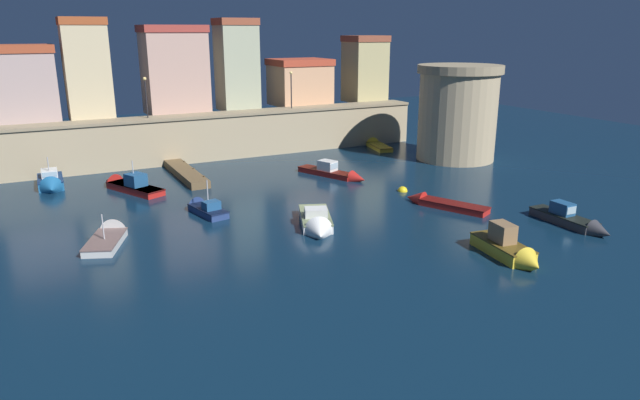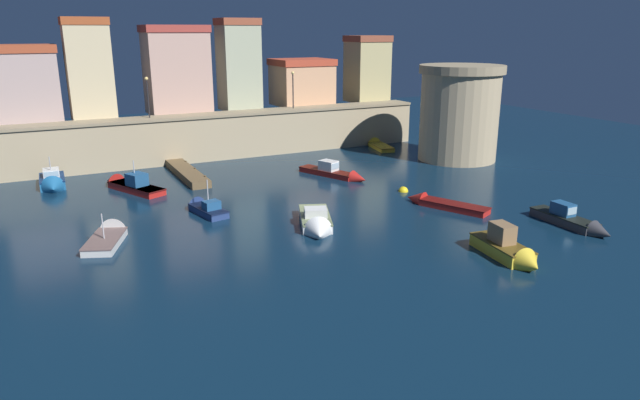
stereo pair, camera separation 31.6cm
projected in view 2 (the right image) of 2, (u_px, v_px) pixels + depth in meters
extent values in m
plane|color=#0C2338|center=(313.00, 211.00, 41.11)|extent=(113.15, 113.15, 0.00)
cube|color=tan|center=(224.00, 136.00, 57.78)|extent=(43.43, 2.75, 4.27)
cube|color=gray|center=(223.00, 114.00, 57.14)|extent=(43.43, 3.05, 0.24)
cube|color=#B29892|center=(23.00, 88.00, 51.77)|extent=(5.93, 4.47, 6.24)
cube|color=#A84628|center=(18.00, 49.00, 50.78)|extent=(6.16, 4.64, 0.70)
cube|color=beige|center=(90.00, 73.00, 53.31)|extent=(3.93, 3.06, 8.61)
cube|color=#A54A25|center=(84.00, 21.00, 51.98)|extent=(4.09, 3.18, 0.70)
cube|color=tan|center=(177.00, 73.00, 57.65)|extent=(5.98, 4.55, 7.95)
cube|color=#A53B32|center=(174.00, 29.00, 56.42)|extent=(6.22, 4.73, 0.70)
cube|color=#A9AE8D|center=(239.00, 68.00, 59.92)|extent=(3.87, 3.55, 8.64)
cube|color=#97482F|center=(237.00, 22.00, 58.59)|extent=(4.02, 3.69, 0.70)
cube|color=tan|center=(302.00, 85.00, 64.54)|extent=(6.02, 5.14, 4.39)
cube|color=#B6402A|center=(302.00, 62.00, 63.81)|extent=(6.26, 5.35, 0.70)
cube|color=tan|center=(367.00, 72.00, 67.25)|extent=(4.21, 3.96, 6.87)
cube|color=brown|center=(368.00, 39.00, 66.17)|extent=(4.38, 4.12, 0.70)
cylinder|color=tan|center=(459.00, 117.00, 56.25)|extent=(7.58, 7.58, 8.43)
cylinder|color=gray|center=(462.00, 69.00, 54.93)|extent=(8.18, 8.18, 0.80)
cube|color=brown|center=(187.00, 173.00, 50.63)|extent=(1.61, 9.61, 0.62)
cylinder|color=#463722|center=(186.00, 164.00, 53.66)|extent=(0.20, 0.20, 0.70)
cylinder|color=#463722|center=(195.00, 172.00, 50.93)|extent=(0.20, 0.20, 0.70)
cylinder|color=#463722|center=(205.00, 180.00, 48.19)|extent=(0.20, 0.20, 0.70)
cylinder|color=black|center=(148.00, 99.00, 53.49)|extent=(0.12, 0.12, 3.47)
sphere|color=#F9D172|center=(146.00, 79.00, 52.95)|extent=(0.32, 0.32, 0.32)
cylinder|color=black|center=(293.00, 91.00, 59.96)|extent=(0.12, 0.12, 3.52)
sphere|color=#F9D172|center=(293.00, 73.00, 59.42)|extent=(0.32, 0.32, 0.32)
cube|color=red|center=(328.00, 173.00, 51.06)|extent=(3.40, 5.75, 0.47)
cone|color=red|center=(359.00, 179.00, 48.89)|extent=(1.70, 1.77, 1.26)
cube|color=#52110B|center=(328.00, 171.00, 51.00)|extent=(3.46, 5.87, 0.08)
cube|color=silver|center=(328.00, 165.00, 50.81)|extent=(1.62, 1.84, 0.87)
cube|color=#99B7C6|center=(335.00, 166.00, 50.33)|extent=(0.95, 0.44, 0.52)
cube|color=silver|center=(105.00, 242.00, 34.36)|extent=(3.07, 4.23, 0.50)
cone|color=silver|center=(116.00, 228.00, 36.68)|extent=(1.93, 1.63, 1.65)
cube|color=#765B55|center=(105.00, 238.00, 34.30)|extent=(3.13, 4.32, 0.08)
cylinder|color=#B2B2B7|center=(103.00, 226.00, 33.97)|extent=(0.08, 0.08, 1.54)
cube|color=white|center=(315.00, 219.00, 38.32)|extent=(3.49, 4.98, 0.63)
cone|color=white|center=(319.00, 233.00, 35.56)|extent=(2.16, 1.87, 1.80)
cube|color=#707D55|center=(315.00, 215.00, 38.25)|extent=(3.55, 5.08, 0.08)
cube|color=silver|center=(316.00, 212.00, 37.74)|extent=(1.78, 1.59, 0.57)
cube|color=gold|center=(381.00, 147.00, 62.25)|extent=(2.32, 4.39, 0.46)
cone|color=gold|center=(373.00, 143.00, 64.67)|extent=(1.64, 1.43, 1.43)
cube|color=brown|center=(381.00, 145.00, 62.20)|extent=(2.37, 4.47, 0.08)
cube|color=#333338|center=(564.00, 220.00, 38.22)|extent=(1.45, 4.75, 0.60)
cone|color=#333338|center=(602.00, 233.00, 35.66)|extent=(1.30, 1.35, 1.27)
cube|color=black|center=(564.00, 216.00, 38.15)|extent=(1.48, 4.84, 0.08)
cube|color=navy|center=(563.00, 209.00, 38.16)|extent=(0.93, 1.48, 0.82)
cube|color=#99B7C6|center=(572.00, 211.00, 37.52)|extent=(0.81, 0.08, 0.49)
cube|color=gold|center=(502.00, 249.00, 32.93)|extent=(2.17, 4.25, 0.76)
cone|color=gold|center=(531.00, 265.00, 30.62)|extent=(1.68, 1.34, 1.54)
cube|color=brown|center=(502.00, 243.00, 32.83)|extent=(2.21, 4.34, 0.08)
cube|color=olive|center=(502.00, 233.00, 32.74)|extent=(1.16, 1.57, 1.10)
cube|color=red|center=(136.00, 188.00, 45.93)|extent=(3.80, 5.72, 0.52)
cone|color=red|center=(112.00, 182.00, 47.95)|extent=(1.98, 1.92, 1.54)
cube|color=#53100E|center=(136.00, 186.00, 45.87)|extent=(3.88, 5.83, 0.08)
cube|color=navy|center=(137.00, 179.00, 45.61)|extent=(1.75, 1.82, 0.99)
cylinder|color=#B2B2B7|center=(134.00, 173.00, 45.61)|extent=(0.08, 0.08, 2.02)
cube|color=red|center=(454.00, 206.00, 41.26)|extent=(3.29, 5.10, 0.48)
cone|color=red|center=(415.00, 199.00, 43.13)|extent=(1.74, 1.80, 1.28)
cube|color=#5A0F0D|center=(454.00, 204.00, 41.20)|extent=(3.36, 5.20, 0.08)
cube|color=#195689|center=(52.00, 181.00, 47.58)|extent=(2.00, 3.91, 0.76)
cone|color=#195689|center=(53.00, 188.00, 45.49)|extent=(1.82, 1.14, 1.79)
cube|color=#0D254E|center=(52.00, 177.00, 47.48)|extent=(2.04, 3.99, 0.08)
cube|color=silver|center=(51.00, 173.00, 47.53)|extent=(1.28, 1.45, 0.65)
cube|color=#99B7C6|center=(51.00, 174.00, 46.91)|extent=(1.11, 0.09, 0.39)
cylinder|color=#B2B2B7|center=(50.00, 167.00, 46.89)|extent=(0.08, 0.08, 1.79)
cube|color=navy|center=(208.00, 211.00, 40.19)|extent=(2.05, 3.69, 0.51)
cone|color=navy|center=(194.00, 204.00, 41.82)|extent=(1.47, 1.22, 1.30)
cube|color=#141F3D|center=(208.00, 208.00, 40.13)|extent=(2.09, 3.76, 0.08)
cube|color=navy|center=(211.00, 205.00, 39.66)|extent=(1.26, 1.05, 0.59)
cube|color=#99B7C6|center=(208.00, 203.00, 39.97)|extent=(0.99, 0.26, 0.36)
cylinder|color=#B2B2B7|center=(208.00, 194.00, 39.78)|extent=(0.08, 0.08, 2.01)
sphere|color=yellow|center=(403.00, 191.00, 45.99)|extent=(0.80, 0.80, 0.80)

